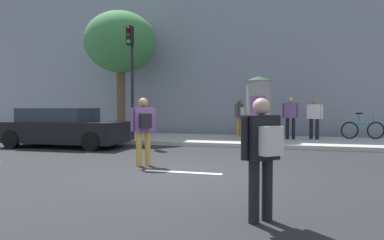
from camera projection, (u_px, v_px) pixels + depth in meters
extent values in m
plane|color=#232326|center=(183.00, 172.00, 7.80)|extent=(80.00, 80.00, 0.00)
cube|color=#B2ADA3|center=(232.00, 140.00, 14.54)|extent=(36.00, 4.00, 0.15)
cube|color=silver|center=(183.00, 172.00, 7.80)|extent=(1.80, 0.16, 0.01)
cube|color=gray|center=(246.00, 58.00, 19.19)|extent=(36.00, 5.00, 8.44)
cylinder|color=black|center=(132.00, 93.00, 13.89)|extent=(0.12, 0.12, 3.76)
cube|color=black|center=(130.00, 36.00, 13.63)|extent=(0.24, 0.24, 0.75)
sphere|color=#390605|center=(128.00, 29.00, 13.49)|extent=(0.16, 0.16, 0.16)
sphere|color=#3C2906|center=(128.00, 35.00, 13.50)|extent=(0.16, 0.16, 0.16)
sphere|color=green|center=(129.00, 41.00, 13.51)|extent=(0.16, 0.16, 0.16)
cylinder|color=gray|center=(259.00, 111.00, 13.81)|extent=(0.98, 0.98, 2.36)
cone|color=#334C33|center=(259.00, 78.00, 13.76)|extent=(1.07, 1.07, 0.20)
cube|color=#724C84|center=(258.00, 108.00, 13.33)|extent=(0.59, 0.02, 0.90)
cylinder|color=brown|center=(121.00, 104.00, 16.34)|extent=(0.40, 0.40, 2.94)
ellipsoid|color=#3D7F42|center=(121.00, 42.00, 16.24)|extent=(3.35, 3.35, 2.85)
cylinder|color=black|center=(254.00, 192.00, 4.37)|extent=(0.14, 0.14, 0.80)
cylinder|color=black|center=(267.00, 190.00, 4.48)|extent=(0.14, 0.14, 0.80)
cube|color=black|center=(261.00, 137.00, 4.40)|extent=(0.48, 0.48, 0.57)
cylinder|color=black|center=(244.00, 138.00, 4.27)|extent=(0.09, 0.09, 0.54)
cylinder|color=black|center=(277.00, 137.00, 4.53)|extent=(0.09, 0.09, 0.54)
sphere|color=tan|center=(261.00, 107.00, 4.39)|extent=(0.22, 0.22, 0.22)
cube|color=silver|center=(271.00, 141.00, 4.25)|extent=(0.31, 0.31, 0.36)
cylinder|color=#B78C33|center=(148.00, 148.00, 8.71)|extent=(0.14, 0.14, 0.86)
cylinder|color=#B78C33|center=(139.00, 149.00, 8.61)|extent=(0.14, 0.14, 0.86)
cube|color=#724C84|center=(143.00, 119.00, 8.63)|extent=(0.51, 0.48, 0.61)
cylinder|color=#724C84|center=(154.00, 119.00, 8.75)|extent=(0.09, 0.09, 0.58)
cylinder|color=#724C84|center=(132.00, 120.00, 8.51)|extent=(0.09, 0.09, 0.58)
sphere|color=#8C664C|center=(143.00, 103.00, 8.61)|extent=(0.23, 0.23, 0.23)
cube|color=black|center=(145.00, 121.00, 8.47)|extent=(0.32, 0.30, 0.36)
cylinder|color=#B78C33|center=(240.00, 127.00, 15.57)|extent=(0.14, 0.14, 0.85)
cylinder|color=#B78C33|center=(238.00, 127.00, 15.40)|extent=(0.14, 0.14, 0.85)
cube|color=#4C4C51|center=(239.00, 111.00, 15.46)|extent=(0.32, 0.44, 0.61)
cylinder|color=#4C4C51|center=(241.00, 111.00, 15.67)|extent=(0.09, 0.09, 0.58)
cylinder|color=#4C4C51|center=(237.00, 111.00, 15.25)|extent=(0.09, 0.09, 0.58)
sphere|color=#8C664C|center=(239.00, 101.00, 15.44)|extent=(0.23, 0.23, 0.23)
cube|color=silver|center=(243.00, 111.00, 15.37)|extent=(0.22, 0.31, 0.36)
cylinder|color=black|center=(311.00, 129.00, 14.22)|extent=(0.14, 0.14, 0.84)
cylinder|color=black|center=(317.00, 129.00, 14.07)|extent=(0.14, 0.14, 0.84)
cube|color=silver|center=(314.00, 112.00, 14.11)|extent=(0.55, 0.40, 0.59)
cylinder|color=silver|center=(307.00, 112.00, 14.29)|extent=(0.09, 0.09, 0.56)
cylinder|color=silver|center=(322.00, 112.00, 13.94)|extent=(0.09, 0.09, 0.56)
sphere|color=#8C664C|center=(314.00, 102.00, 14.10)|extent=(0.23, 0.23, 0.23)
cylinder|color=black|center=(287.00, 128.00, 14.30)|extent=(0.14, 0.14, 0.87)
cylinder|color=black|center=(293.00, 129.00, 14.20)|extent=(0.14, 0.14, 0.87)
cube|color=#724C84|center=(291.00, 110.00, 14.23)|extent=(0.52, 0.31, 0.62)
cylinder|color=#724C84|center=(284.00, 110.00, 14.35)|extent=(0.09, 0.09, 0.59)
cylinder|color=#724C84|center=(298.00, 110.00, 14.10)|extent=(0.09, 0.09, 0.59)
sphere|color=tan|center=(291.00, 100.00, 14.21)|extent=(0.24, 0.24, 0.24)
torus|color=black|center=(350.00, 130.00, 14.27)|extent=(0.72, 0.22, 0.72)
torus|color=black|center=(376.00, 130.00, 14.22)|extent=(0.72, 0.22, 0.72)
cylinder|color=teal|center=(363.00, 124.00, 14.24)|extent=(0.93, 0.25, 0.04)
cylinder|color=teal|center=(359.00, 119.00, 14.24)|extent=(0.04, 0.04, 0.45)
cylinder|color=teal|center=(373.00, 119.00, 14.21)|extent=(0.04, 0.04, 0.50)
cube|color=black|center=(359.00, 113.00, 14.23)|extent=(0.26, 0.15, 0.06)
cube|color=black|center=(64.00, 132.00, 12.73)|extent=(4.55, 1.90, 0.75)
cube|color=#262D38|center=(59.00, 115.00, 12.76)|extent=(2.57, 1.66, 0.50)
cylinder|color=black|center=(11.00, 139.00, 12.31)|extent=(0.65, 0.24, 0.64)
cylinder|color=black|center=(42.00, 136.00, 13.92)|extent=(0.65, 0.24, 0.64)
cylinder|color=black|center=(91.00, 141.00, 11.55)|extent=(0.65, 0.24, 0.64)
cylinder|color=black|center=(114.00, 137.00, 13.17)|extent=(0.65, 0.24, 0.64)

